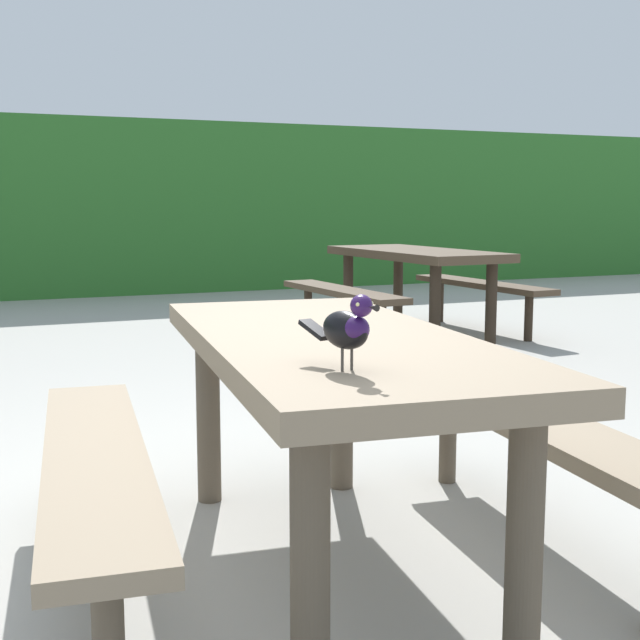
% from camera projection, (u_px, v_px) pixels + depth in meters
% --- Properties ---
extents(ground_plane, '(60.00, 60.00, 0.00)m').
position_uv_depth(ground_plane, '(224.00, 554.00, 2.74)').
color(ground_plane, '#A3A099').
extents(hedge_wall, '(28.00, 1.33, 2.15)m').
position_uv_depth(hedge_wall, '(22.00, 208.00, 10.36)').
color(hedge_wall, '#2D6B28').
rests_on(hedge_wall, ground).
extents(picnic_table_foreground, '(1.86, 1.89, 0.74)m').
position_uv_depth(picnic_table_foreground, '(331.00, 393.00, 2.57)').
color(picnic_table_foreground, '#84725B').
rests_on(picnic_table_foreground, ground).
extents(bird_grackle, '(0.11, 0.28, 0.18)m').
position_uv_depth(bird_grackle, '(348.00, 327.00, 1.96)').
color(bird_grackle, black).
rests_on(bird_grackle, picnic_table_foreground).
extents(picnic_table_mid_right, '(1.77, 1.84, 0.74)m').
position_uv_depth(picnic_table_mid_right, '(415.00, 271.00, 7.15)').
color(picnic_table_mid_right, '#473828').
rests_on(picnic_table_mid_right, ground).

